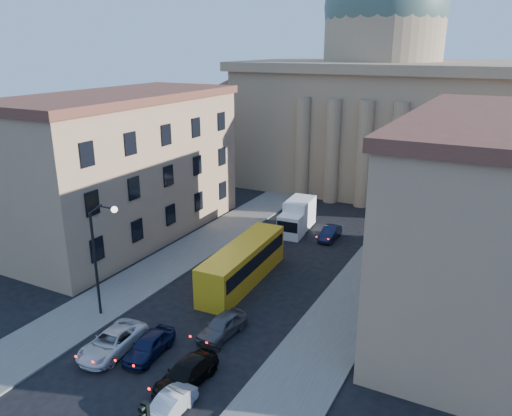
{
  "coord_description": "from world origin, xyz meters",
  "views": [
    {
      "loc": [
        17.92,
        -15.66,
        19.07
      ],
      "look_at": [
        1.5,
        15.67,
        7.5
      ],
      "focal_mm": 35.0,
      "sensor_mm": 36.0,
      "label": 1
    }
  ],
  "objects_px": {
    "car_left_near": "(149,345)",
    "box_truck": "(297,217)",
    "street_lamp": "(99,250)",
    "city_bus": "(243,262)",
    "car_right_near": "(168,407)"
  },
  "relations": [
    {
      "from": "street_lamp",
      "to": "car_left_near",
      "type": "relative_size",
      "value": 2.07
    },
    {
      "from": "car_right_near",
      "to": "street_lamp",
      "type": "bearing_deg",
      "value": 150.63
    },
    {
      "from": "car_left_near",
      "to": "box_truck",
      "type": "bearing_deg",
      "value": 86.65
    },
    {
      "from": "street_lamp",
      "to": "box_truck",
      "type": "xyz_separation_m",
      "value": [
        5.42,
        22.95,
        -3.71
      ]
    },
    {
      "from": "car_left_near",
      "to": "box_truck",
      "type": "relative_size",
      "value": 0.69
    },
    {
      "from": "car_right_near",
      "to": "city_bus",
      "type": "height_order",
      "value": "city_bus"
    },
    {
      "from": "city_bus",
      "to": "box_truck",
      "type": "bearing_deg",
      "value": 90.37
    },
    {
      "from": "city_bus",
      "to": "box_truck",
      "type": "relative_size",
      "value": 1.88
    },
    {
      "from": "car_right_near",
      "to": "box_truck",
      "type": "relative_size",
      "value": 0.61
    },
    {
      "from": "box_truck",
      "to": "car_left_near",
      "type": "bearing_deg",
      "value": -93.12
    },
    {
      "from": "car_left_near",
      "to": "box_truck",
      "type": "distance_m",
      "value": 25.27
    },
    {
      "from": "box_truck",
      "to": "car_right_near",
      "type": "bearing_deg",
      "value": -84.52
    },
    {
      "from": "city_bus",
      "to": "box_truck",
      "type": "distance_m",
      "value": 13.25
    },
    {
      "from": "street_lamp",
      "to": "car_right_near",
      "type": "xyz_separation_m",
      "value": [
        10.47,
        -6.3,
        -4.66
      ]
    },
    {
      "from": "street_lamp",
      "to": "car_left_near",
      "type": "distance_m",
      "value": 7.84
    }
  ]
}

